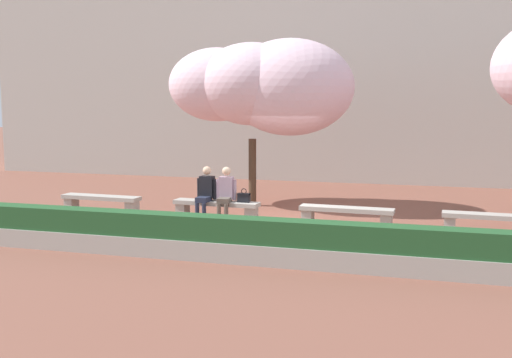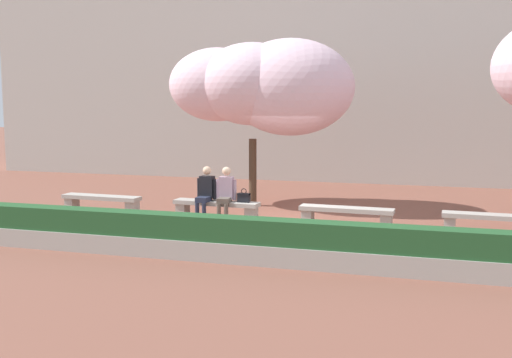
{
  "view_description": "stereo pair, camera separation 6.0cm",
  "coord_description": "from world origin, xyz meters",
  "px_view_note": "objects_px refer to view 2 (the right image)",
  "views": [
    {
      "loc": [
        3.38,
        -13.55,
        2.77
      ],
      "look_at": [
        -0.63,
        0.2,
        1.0
      ],
      "focal_mm": 42.0,
      "sensor_mm": 36.0,
      "label": 1
    },
    {
      "loc": [
        3.43,
        -13.53,
        2.77
      ],
      "look_at": [
        -0.63,
        0.2,
        1.0
      ],
      "focal_mm": 42.0,
      "sensor_mm": 36.0,
      "label": 2
    }
  ],
  "objects_px": {
    "stone_bench_near_west": "(216,207)",
    "person_seated_left": "(206,191)",
    "person_seated_right": "(226,192)",
    "handbag": "(244,197)",
    "stone_bench_near_east": "(494,221)",
    "cherry_tree_main": "(261,86)",
    "stone_bench_west_end": "(101,201)",
    "stone_bench_center": "(346,213)"
  },
  "relations": [
    {
      "from": "stone_bench_center",
      "to": "person_seated_left",
      "type": "height_order",
      "value": "person_seated_left"
    },
    {
      "from": "stone_bench_near_east",
      "to": "handbag",
      "type": "distance_m",
      "value": 5.64
    },
    {
      "from": "stone_bench_center",
      "to": "person_seated_right",
      "type": "relative_size",
      "value": 1.68
    },
    {
      "from": "stone_bench_near_west",
      "to": "stone_bench_center",
      "type": "height_order",
      "value": "same"
    },
    {
      "from": "stone_bench_center",
      "to": "handbag",
      "type": "height_order",
      "value": "handbag"
    },
    {
      "from": "stone_bench_west_end",
      "to": "cherry_tree_main",
      "type": "relative_size",
      "value": 0.42
    },
    {
      "from": "person_seated_left",
      "to": "stone_bench_center",
      "type": "bearing_deg",
      "value": 0.89
    },
    {
      "from": "person_seated_right",
      "to": "handbag",
      "type": "relative_size",
      "value": 3.81
    },
    {
      "from": "stone_bench_west_end",
      "to": "stone_bench_near_west",
      "type": "height_order",
      "value": "same"
    },
    {
      "from": "person_seated_left",
      "to": "cherry_tree_main",
      "type": "bearing_deg",
      "value": 71.63
    },
    {
      "from": "handbag",
      "to": "cherry_tree_main",
      "type": "bearing_deg",
      "value": 95.43
    },
    {
      "from": "stone_bench_center",
      "to": "person_seated_right",
      "type": "xyz_separation_m",
      "value": [
        -2.91,
        -0.05,
        0.39
      ]
    },
    {
      "from": "stone_bench_near_east",
      "to": "handbag",
      "type": "xyz_separation_m",
      "value": [
        -5.64,
        0.01,
        0.27
      ]
    },
    {
      "from": "cherry_tree_main",
      "to": "stone_bench_near_east",
      "type": "bearing_deg",
      "value": -20.63
    },
    {
      "from": "person_seated_right",
      "to": "stone_bench_near_east",
      "type": "bearing_deg",
      "value": 0.5
    },
    {
      "from": "handbag",
      "to": "stone_bench_west_end",
      "type": "bearing_deg",
      "value": -179.89
    },
    {
      "from": "stone_bench_west_end",
      "to": "person_seated_right",
      "type": "relative_size",
      "value": 1.68
    },
    {
      "from": "stone_bench_west_end",
      "to": "stone_bench_near_west",
      "type": "relative_size",
      "value": 1.0
    },
    {
      "from": "stone_bench_near_west",
      "to": "person_seated_right",
      "type": "xyz_separation_m",
      "value": [
        0.26,
        -0.05,
        0.39
      ]
    },
    {
      "from": "person_seated_right",
      "to": "handbag",
      "type": "height_order",
      "value": "person_seated_right"
    },
    {
      "from": "stone_bench_near_east",
      "to": "handbag",
      "type": "relative_size",
      "value": 6.4
    },
    {
      "from": "person_seated_left",
      "to": "handbag",
      "type": "xyz_separation_m",
      "value": [
        0.96,
        0.06,
        -0.12
      ]
    },
    {
      "from": "stone_bench_near_east",
      "to": "cherry_tree_main",
      "type": "height_order",
      "value": "cherry_tree_main"
    },
    {
      "from": "stone_bench_center",
      "to": "stone_bench_near_west",
      "type": "bearing_deg",
      "value": 180.0
    },
    {
      "from": "stone_bench_near_east",
      "to": "cherry_tree_main",
      "type": "xyz_separation_m",
      "value": [
        -5.85,
        2.2,
        2.98
      ]
    },
    {
      "from": "stone_bench_near_west",
      "to": "stone_bench_center",
      "type": "xyz_separation_m",
      "value": [
        3.17,
        0.0,
        0.0
      ]
    },
    {
      "from": "stone_bench_near_east",
      "to": "handbag",
      "type": "bearing_deg",
      "value": 179.93
    },
    {
      "from": "stone_bench_near_west",
      "to": "person_seated_left",
      "type": "relative_size",
      "value": 1.68
    },
    {
      "from": "stone_bench_center",
      "to": "person_seated_left",
      "type": "bearing_deg",
      "value": -179.11
    },
    {
      "from": "stone_bench_center",
      "to": "stone_bench_west_end",
      "type": "bearing_deg",
      "value": 180.0
    },
    {
      "from": "person_seated_left",
      "to": "cherry_tree_main",
      "type": "height_order",
      "value": "cherry_tree_main"
    },
    {
      "from": "stone_bench_near_east",
      "to": "stone_bench_west_end",
      "type": "bearing_deg",
      "value": 180.0
    },
    {
      "from": "stone_bench_near_west",
      "to": "stone_bench_center",
      "type": "relative_size",
      "value": 1.0
    },
    {
      "from": "stone_bench_center",
      "to": "stone_bench_near_east",
      "type": "bearing_deg",
      "value": -0.0
    },
    {
      "from": "handbag",
      "to": "cherry_tree_main",
      "type": "distance_m",
      "value": 3.49
    },
    {
      "from": "stone_bench_west_end",
      "to": "stone_bench_center",
      "type": "distance_m",
      "value": 6.34
    },
    {
      "from": "stone_bench_west_end",
      "to": "person_seated_left",
      "type": "height_order",
      "value": "person_seated_left"
    },
    {
      "from": "stone_bench_west_end",
      "to": "cherry_tree_main",
      "type": "height_order",
      "value": "cherry_tree_main"
    },
    {
      "from": "stone_bench_near_west",
      "to": "stone_bench_west_end",
      "type": "bearing_deg",
      "value": 180.0
    },
    {
      "from": "stone_bench_near_west",
      "to": "stone_bench_near_east",
      "type": "distance_m",
      "value": 6.34
    },
    {
      "from": "stone_bench_west_end",
      "to": "stone_bench_near_east",
      "type": "distance_m",
      "value": 9.51
    },
    {
      "from": "stone_bench_near_east",
      "to": "handbag",
      "type": "height_order",
      "value": "handbag"
    }
  ]
}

